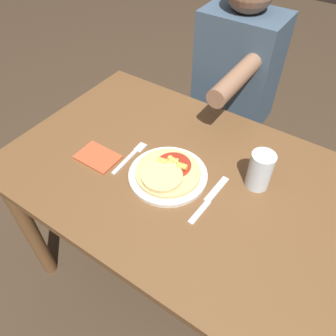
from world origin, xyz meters
TOP-DOWN VIEW (x-y plane):
  - ground_plane at (0.00, 0.00)m, footprint 8.00×8.00m
  - dining_table at (0.00, 0.00)m, footprint 1.15×0.77m
  - plate at (-0.01, -0.04)m, footprint 0.26×0.26m
  - pizza at (-0.01, -0.04)m, footprint 0.21×0.21m
  - fork at (-0.17, -0.03)m, footprint 0.03×0.18m
  - knife at (0.15, -0.05)m, footprint 0.03×0.22m
  - drinking_glass at (0.24, 0.09)m, footprint 0.07×0.07m
  - napkin at (-0.26, -0.10)m, footprint 0.14×0.10m
  - person_diner at (-0.09, 0.61)m, footprint 0.33×0.52m

SIDE VIEW (x-z plane):
  - ground_plane at x=0.00m, z-range 0.00..0.00m
  - dining_table at x=0.00m, z-range 0.25..0.97m
  - person_diner at x=-0.09m, z-range 0.10..1.30m
  - fork at x=-0.17m, z-range 0.72..0.73m
  - knife at x=0.15m, z-range 0.72..0.73m
  - napkin at x=-0.26m, z-range 0.72..0.73m
  - plate at x=-0.01m, z-range 0.72..0.73m
  - pizza at x=-0.01m, z-range 0.73..0.76m
  - drinking_glass at x=0.24m, z-range 0.72..0.85m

